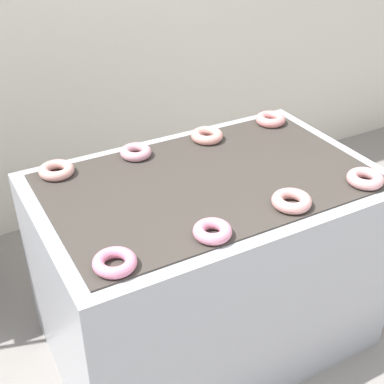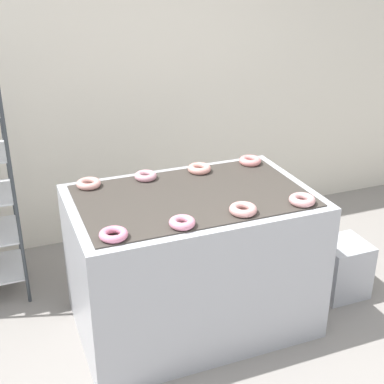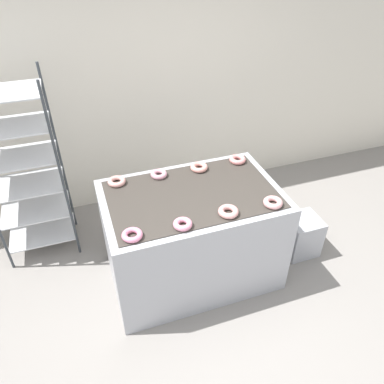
{
  "view_description": "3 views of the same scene",
  "coord_description": "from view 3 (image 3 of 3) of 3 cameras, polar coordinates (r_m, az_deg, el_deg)",
  "views": [
    {
      "loc": [
        -1.0,
        -0.94,
        2.06
      ],
      "look_at": [
        0.0,
        0.87,
        0.78
      ],
      "focal_mm": 50.0,
      "sensor_mm": 36.0,
      "label": 1
    },
    {
      "loc": [
        -1.06,
        -1.98,
        2.25
      ],
      "look_at": [
        0.0,
        0.72,
        0.94
      ],
      "focal_mm": 50.0,
      "sensor_mm": 36.0,
      "label": 2
    },
    {
      "loc": [
        -0.8,
        -1.58,
        2.73
      ],
      "look_at": [
        0.0,
        0.72,
        0.94
      ],
      "focal_mm": 35.0,
      "sensor_mm": 36.0,
      "label": 3
    }
  ],
  "objects": [
    {
      "name": "wall_back",
      "position": [
        4.02,
        -6.87,
        16.68
      ],
      "size": [
        8.0,
        0.05,
        2.8
      ],
      "color": "silver",
      "rests_on": "ground_plane"
    },
    {
      "name": "donut_near_midright",
      "position": [
        2.84,
        5.56,
        -2.98
      ],
      "size": [
        0.16,
        0.16,
        0.05
      ],
      "primitive_type": "torus",
      "color": "#D1918D",
      "rests_on": "fryer_machine"
    },
    {
      "name": "donut_near_left",
      "position": [
        2.67,
        -9.1,
        -6.49
      ],
      "size": [
        0.15,
        0.15,
        0.04
      ],
      "primitive_type": "torus",
      "color": "pink",
      "rests_on": "fryer_machine"
    },
    {
      "name": "donut_near_midleft",
      "position": [
        2.72,
        -1.43,
        -4.9
      ],
      "size": [
        0.14,
        0.14,
        0.04
      ],
      "primitive_type": "torus",
      "color": "pink",
      "rests_on": "fryer_machine"
    },
    {
      "name": "baking_rack_cart",
      "position": [
        3.67,
        -24.22,
        2.89
      ],
      "size": [
        0.65,
        0.47,
        1.77
      ],
      "color": "#33383D",
      "rests_on": "ground_plane"
    },
    {
      "name": "donut_far_right",
      "position": [
        3.47,
        6.96,
        4.94
      ],
      "size": [
        0.15,
        0.15,
        0.05
      ],
      "primitive_type": "torus",
      "color": "pink",
      "rests_on": "fryer_machine"
    },
    {
      "name": "donut_near_right",
      "position": [
        2.98,
        12.23,
        -1.57
      ],
      "size": [
        0.15,
        0.15,
        0.05
      ],
      "primitive_type": "torus",
      "color": "#D29494",
      "rests_on": "fryer_machine"
    },
    {
      "name": "fryer_machine",
      "position": [
        3.33,
        0.01,
        -6.68
      ],
      "size": [
        1.47,
        0.94,
        0.92
      ],
      "color": "#A8AAB2",
      "rests_on": "ground_plane"
    },
    {
      "name": "donut_far_left",
      "position": [
        3.21,
        -11.4,
        1.59
      ],
      "size": [
        0.15,
        0.15,
        0.04
      ],
      "primitive_type": "torus",
      "color": "#D4968E",
      "rests_on": "fryer_machine"
    },
    {
      "name": "glaze_bin",
      "position": [
        3.87,
        16.26,
        -6.35
      ],
      "size": [
        0.32,
        0.31,
        0.4
      ],
      "color": "#A8AAB2",
      "rests_on": "ground_plane"
    },
    {
      "name": "donut_far_midright",
      "position": [
        3.33,
        1.08,
        3.8
      ],
      "size": [
        0.15,
        0.15,
        0.05
      ],
      "primitive_type": "torus",
      "color": "#DE958A",
      "rests_on": "fryer_machine"
    },
    {
      "name": "ground_plane",
      "position": [
        3.26,
        4.47,
        -20.9
      ],
      "size": [
        14.0,
        14.0,
        0.0
      ],
      "primitive_type": "plane",
      "color": "gray"
    },
    {
      "name": "donut_far_midleft",
      "position": [
        3.25,
        -5.08,
        2.73
      ],
      "size": [
        0.14,
        0.14,
        0.04
      ],
      "primitive_type": "torus",
      "color": "#CF8F9E",
      "rests_on": "fryer_machine"
    }
  ]
}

